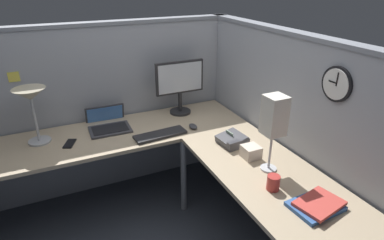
# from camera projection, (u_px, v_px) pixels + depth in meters

# --- Properties ---
(ground_plane) EXTENTS (6.80, 6.80, 0.00)m
(ground_plane) POSITION_uv_depth(u_px,v_px,m) (174.00, 225.00, 2.75)
(ground_plane) COLOR #383D47
(cubicle_wall_back) EXTENTS (2.57, 0.12, 1.58)m
(cubicle_wall_back) POSITION_uv_depth(u_px,v_px,m) (101.00, 110.00, 3.00)
(cubicle_wall_back) COLOR #999EA8
(cubicle_wall_back) RESTS_ON ground
(cubicle_wall_right) EXTENTS (0.12, 2.37, 1.58)m
(cubicle_wall_right) POSITION_uv_depth(u_px,v_px,m) (288.00, 135.00, 2.54)
(cubicle_wall_right) COLOR #999EA8
(cubicle_wall_right) RESTS_ON ground
(desk) EXTENTS (2.35, 2.15, 0.73)m
(desk) POSITION_uv_depth(u_px,v_px,m) (156.00, 169.00, 2.39)
(desk) COLOR tan
(desk) RESTS_ON ground
(monitor) EXTENTS (0.46, 0.20, 0.50)m
(monitor) POSITION_uv_depth(u_px,v_px,m) (180.00, 83.00, 2.98)
(monitor) COLOR #232326
(monitor) RESTS_ON desk
(laptop) EXTENTS (0.35, 0.39, 0.22)m
(laptop) POSITION_uv_depth(u_px,v_px,m) (108.00, 123.00, 2.82)
(laptop) COLOR #38383D
(laptop) RESTS_ON desk
(keyboard) EXTENTS (0.44, 0.17, 0.02)m
(keyboard) POSITION_uv_depth(u_px,v_px,m) (161.00, 134.00, 2.66)
(keyboard) COLOR #232326
(keyboard) RESTS_ON desk
(computer_mouse) EXTENTS (0.06, 0.10, 0.03)m
(computer_mouse) POSITION_uv_depth(u_px,v_px,m) (193.00, 126.00, 2.78)
(computer_mouse) COLOR #38383D
(computer_mouse) RESTS_ON desk
(desk_lamp_dome) EXTENTS (0.24, 0.24, 0.44)m
(desk_lamp_dome) POSITION_uv_depth(u_px,v_px,m) (31.00, 99.00, 2.41)
(desk_lamp_dome) COLOR #B7BABF
(desk_lamp_dome) RESTS_ON desk
(cell_phone) EXTENTS (0.12, 0.16, 0.01)m
(cell_phone) POSITION_uv_depth(u_px,v_px,m) (70.00, 144.00, 2.53)
(cell_phone) COLOR black
(cell_phone) RESTS_ON desk
(office_phone) EXTENTS (0.21, 0.22, 0.11)m
(office_phone) POSITION_uv_depth(u_px,v_px,m) (232.00, 140.00, 2.51)
(office_phone) COLOR #38383D
(office_phone) RESTS_ON desk
(book_stack) EXTENTS (0.31, 0.24, 0.04)m
(book_stack) POSITION_uv_depth(u_px,v_px,m) (317.00, 205.00, 1.83)
(book_stack) COLOR #335999
(book_stack) RESTS_ON desk
(desk_lamp_paper) EXTENTS (0.13, 0.13, 0.53)m
(desk_lamp_paper) POSITION_uv_depth(u_px,v_px,m) (274.00, 118.00, 2.05)
(desk_lamp_paper) COLOR #B7BABF
(desk_lamp_paper) RESTS_ON desk
(coffee_mug) EXTENTS (0.08, 0.08, 0.10)m
(coffee_mug) POSITION_uv_depth(u_px,v_px,m) (273.00, 183.00, 1.98)
(coffee_mug) COLOR #B2332D
(coffee_mug) RESTS_ON desk
(tissue_box) EXTENTS (0.12, 0.12, 0.09)m
(tissue_box) POSITION_uv_depth(u_px,v_px,m) (251.00, 152.00, 2.33)
(tissue_box) COLOR beige
(tissue_box) RESTS_ON desk
(wall_clock) EXTENTS (0.04, 0.22, 0.22)m
(wall_clock) POSITION_uv_depth(u_px,v_px,m) (337.00, 84.00, 1.95)
(wall_clock) COLOR black
(pinned_note_leftmost) EXTENTS (0.08, 0.00, 0.08)m
(pinned_note_leftmost) POSITION_uv_depth(u_px,v_px,m) (14.00, 77.00, 2.54)
(pinned_note_leftmost) COLOR #EAD84C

